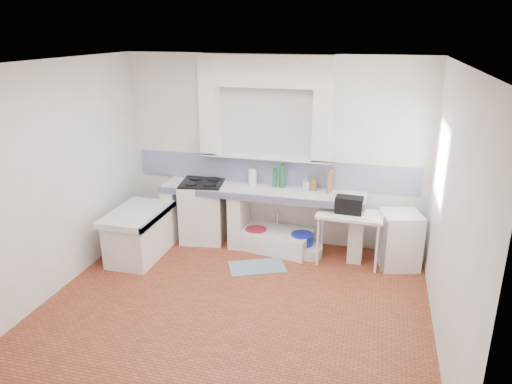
% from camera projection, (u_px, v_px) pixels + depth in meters
% --- Properties ---
extents(floor, '(4.50, 4.50, 0.00)m').
position_uv_depth(floor, '(235.00, 306.00, 5.69)').
color(floor, '#97442A').
rests_on(floor, ground).
extents(ceiling, '(4.50, 4.50, 0.00)m').
position_uv_depth(ceiling, '(231.00, 63.00, 4.78)').
color(ceiling, white).
rests_on(ceiling, ground).
extents(wall_back, '(4.50, 0.00, 4.50)m').
position_uv_depth(wall_back, '(273.00, 152.00, 7.06)').
color(wall_back, white).
rests_on(wall_back, ground).
extents(wall_front, '(4.50, 0.00, 4.50)m').
position_uv_depth(wall_front, '(150.00, 284.00, 3.40)').
color(wall_front, white).
rests_on(wall_front, ground).
extents(wall_left, '(0.00, 4.50, 4.50)m').
position_uv_depth(wall_left, '(55.00, 179.00, 5.77)').
color(wall_left, white).
rests_on(wall_left, ground).
extents(wall_right, '(0.00, 4.50, 4.50)m').
position_uv_depth(wall_right, '(451.00, 214.00, 4.70)').
color(wall_right, white).
rests_on(wall_right, ground).
extents(alcove_mass, '(1.90, 0.25, 0.45)m').
position_uv_depth(alcove_mass, '(265.00, 71.00, 6.59)').
color(alcove_mass, white).
rests_on(alcove_mass, ground).
extents(window_frame, '(0.35, 0.86, 1.06)m').
position_uv_depth(window_frame, '(457.00, 164.00, 5.69)').
color(window_frame, '#3C2113').
rests_on(window_frame, ground).
extents(lace_valance, '(0.01, 0.84, 0.24)m').
position_uv_depth(lace_valance, '(448.00, 132.00, 5.60)').
color(lace_valance, white).
rests_on(lace_valance, ground).
extents(counter_slab, '(3.00, 0.60, 0.08)m').
position_uv_depth(counter_slab, '(261.00, 192.00, 6.99)').
color(counter_slab, white).
rests_on(counter_slab, ground).
extents(counter_lip, '(3.00, 0.04, 0.10)m').
position_uv_depth(counter_lip, '(257.00, 198.00, 6.73)').
color(counter_lip, navy).
rests_on(counter_lip, ground).
extents(counter_pier_left, '(0.20, 0.55, 0.82)m').
position_uv_depth(counter_pier_left, '(175.00, 212.00, 7.47)').
color(counter_pier_left, white).
rests_on(counter_pier_left, ground).
extents(counter_pier_mid, '(0.20, 0.55, 0.82)m').
position_uv_depth(counter_pier_mid, '(239.00, 218.00, 7.22)').
color(counter_pier_mid, white).
rests_on(counter_pier_mid, ground).
extents(counter_pier_right, '(0.20, 0.55, 0.82)m').
position_uv_depth(counter_pier_right, '(357.00, 230.00, 6.80)').
color(counter_pier_right, white).
rests_on(counter_pier_right, ground).
extents(peninsula_top, '(0.70, 1.10, 0.08)m').
position_uv_depth(peninsula_top, '(137.00, 214.00, 6.70)').
color(peninsula_top, white).
rests_on(peninsula_top, ground).
extents(peninsula_base, '(0.60, 1.00, 0.62)m').
position_uv_depth(peninsula_base, '(139.00, 237.00, 6.82)').
color(peninsula_base, white).
rests_on(peninsula_base, ground).
extents(peninsula_lip, '(0.04, 1.10, 0.10)m').
position_uv_depth(peninsula_lip, '(159.00, 216.00, 6.62)').
color(peninsula_lip, navy).
rests_on(peninsula_lip, ground).
extents(backsplash, '(4.27, 0.03, 0.40)m').
position_uv_depth(backsplash, '(273.00, 171.00, 7.15)').
color(backsplash, navy).
rests_on(backsplash, ground).
extents(stove, '(0.72, 0.70, 0.91)m').
position_uv_depth(stove, '(203.00, 212.00, 7.35)').
color(stove, white).
rests_on(stove, ground).
extents(sink, '(1.18, 0.77, 0.26)m').
position_uv_depth(sink, '(274.00, 240.00, 7.13)').
color(sink, white).
rests_on(sink, ground).
extents(side_table, '(0.91, 0.52, 0.04)m').
position_uv_depth(side_table, '(348.00, 238.00, 6.62)').
color(side_table, white).
rests_on(side_table, ground).
extents(fridge, '(0.62, 0.62, 0.78)m').
position_uv_depth(fridge, '(399.00, 240.00, 6.53)').
color(fridge, white).
rests_on(fridge, ground).
extents(bucket_red, '(0.40, 0.40, 0.30)m').
position_uv_depth(bucket_red, '(256.00, 238.00, 7.15)').
color(bucket_red, '#AC1E34').
rests_on(bucket_red, ground).
extents(bucket_orange, '(0.32, 0.32, 0.26)m').
position_uv_depth(bucket_orange, '(272.00, 242.00, 7.09)').
color(bucket_orange, orange).
rests_on(bucket_orange, ground).
extents(bucket_blue, '(0.43, 0.43, 0.30)m').
position_uv_depth(bucket_blue, '(302.00, 244.00, 6.97)').
color(bucket_blue, '#1324B6').
rests_on(bucket_blue, ground).
extents(basin_white, '(0.48, 0.48, 0.15)m').
position_uv_depth(basin_white, '(309.00, 251.00, 6.91)').
color(basin_white, white).
rests_on(basin_white, ground).
extents(water_bottle_a, '(0.09, 0.09, 0.29)m').
position_uv_depth(water_bottle_a, '(276.00, 234.00, 7.31)').
color(water_bottle_a, silver).
rests_on(water_bottle_a, ground).
extents(water_bottle_b, '(0.09, 0.09, 0.32)m').
position_uv_depth(water_bottle_b, '(283.00, 234.00, 7.28)').
color(water_bottle_b, silver).
rests_on(water_bottle_b, ground).
extents(black_bag, '(0.38, 0.23, 0.23)m').
position_uv_depth(black_bag, '(349.00, 205.00, 6.49)').
color(black_bag, black).
rests_on(black_bag, side_table).
extents(green_bottle_a, '(0.07, 0.07, 0.29)m').
position_uv_depth(green_bottle_a, '(275.00, 178.00, 7.03)').
color(green_bottle_a, '#1C6832').
rests_on(green_bottle_a, counter_slab).
extents(green_bottle_b, '(0.09, 0.09, 0.35)m').
position_uv_depth(green_bottle_b, '(282.00, 176.00, 6.99)').
color(green_bottle_b, '#1C6832').
rests_on(green_bottle_b, counter_slab).
extents(knife_block, '(0.11, 0.10, 0.18)m').
position_uv_depth(knife_block, '(313.00, 184.00, 6.91)').
color(knife_block, '#98683D').
rests_on(knife_block, counter_slab).
extents(cutting_board, '(0.08, 0.24, 0.33)m').
position_uv_depth(cutting_board, '(331.00, 181.00, 6.83)').
color(cutting_board, '#98683D').
rests_on(cutting_board, counter_slab).
extents(paper_towel, '(0.13, 0.13, 0.24)m').
position_uv_depth(paper_towel, '(253.00, 178.00, 7.12)').
color(paper_towel, white).
rests_on(paper_towel, counter_slab).
extents(soap_bottle, '(0.11, 0.11, 0.19)m').
position_uv_depth(soap_bottle, '(306.00, 184.00, 6.92)').
color(soap_bottle, white).
rests_on(soap_bottle, counter_slab).
extents(rug, '(0.87, 0.71, 0.01)m').
position_uv_depth(rug, '(257.00, 267.00, 6.60)').
color(rug, '#315984').
rests_on(rug, ground).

